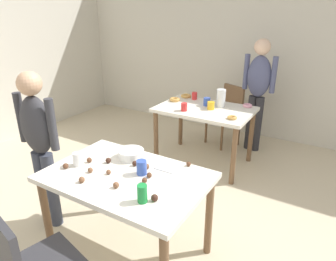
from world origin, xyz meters
name	(u,v)px	position (x,y,z in m)	size (l,w,h in m)	color
ground_plane	(135,260)	(0.00, 0.00, 0.00)	(6.40, 6.40, 0.00)	beige
wall_back	(260,52)	(0.00, 3.20, 1.30)	(6.40, 0.10, 2.60)	beige
dining_table_near	(126,186)	(-0.08, 0.05, 0.65)	(1.21, 0.80, 0.75)	silver
dining_table_far	(205,116)	(-0.26, 1.85, 0.65)	(1.17, 0.79, 0.75)	silver
chair_far_table	(227,112)	(-0.22, 2.60, 0.50)	(0.53, 0.53, 0.87)	brown
person_girl_near	(39,139)	(-0.97, -0.01, 0.86)	(0.45, 0.21, 1.45)	#383D4C
person_adult_far	(258,86)	(0.19, 2.58, 0.93)	(0.45, 0.23, 1.55)	#28282D
mixing_bowl	(131,154)	(-0.22, 0.29, 0.79)	(0.21, 0.21, 0.07)	white
soda_can	(142,194)	(0.22, -0.16, 0.81)	(0.07, 0.07, 0.12)	#198438
fork_near	(163,171)	(0.13, 0.24, 0.75)	(0.17, 0.02, 0.01)	silver
cup_near_0	(78,159)	(-0.50, -0.03, 0.80)	(0.07, 0.07, 0.11)	white
cup_near_1	(142,167)	(0.01, 0.12, 0.81)	(0.08, 0.08, 0.11)	#3351B2
cake_ball_0	(155,198)	(0.28, -0.12, 0.77)	(0.05, 0.05, 0.05)	#3D2319
cake_ball_1	(82,180)	(-0.29, -0.20, 0.77)	(0.04, 0.04, 0.04)	brown
cake_ball_2	(149,175)	(0.09, 0.11, 0.77)	(0.04, 0.04, 0.04)	brown
cake_ball_3	(66,166)	(-0.54, -0.11, 0.77)	(0.04, 0.04, 0.04)	brown
cake_ball_4	(147,166)	(0.00, 0.20, 0.77)	(0.05, 0.05, 0.05)	brown
cake_ball_5	(90,170)	(-0.34, -0.06, 0.77)	(0.04, 0.04, 0.04)	brown
cake_ball_6	(144,180)	(0.10, 0.03, 0.77)	(0.04, 0.04, 0.04)	brown
cake_ball_7	(108,160)	(-0.32, 0.13, 0.77)	(0.04, 0.04, 0.04)	#3D2319
cake_ball_8	(135,163)	(-0.11, 0.19, 0.77)	(0.04, 0.04, 0.04)	#3D2319
cake_ball_9	(109,172)	(-0.20, -0.01, 0.77)	(0.04, 0.04, 0.04)	brown
cake_ball_10	(89,160)	(-0.46, 0.05, 0.77)	(0.04, 0.04, 0.04)	brown
cake_ball_11	(189,164)	(0.26, 0.41, 0.77)	(0.04, 0.04, 0.04)	brown
cake_ball_12	(116,185)	(-0.03, -0.13, 0.77)	(0.04, 0.04, 0.04)	brown
pitcher_far	(221,98)	(-0.11, 2.00, 0.86)	(0.11, 0.11, 0.22)	white
cup_far_0	(207,102)	(-0.28, 1.96, 0.80)	(0.09, 0.09, 0.10)	#3351B2
cup_far_1	(211,106)	(-0.18, 1.84, 0.80)	(0.09, 0.09, 0.10)	yellow
cup_far_2	(194,96)	(-0.54, 2.13, 0.80)	(0.07, 0.07, 0.10)	red
cup_far_3	(184,107)	(-0.43, 1.62, 0.80)	(0.08, 0.08, 0.10)	red
donut_far_0	(186,96)	(-0.69, 2.16, 0.77)	(0.14, 0.14, 0.04)	gold
donut_far_1	(232,118)	(0.17, 1.64, 0.77)	(0.11, 0.11, 0.03)	gold
donut_far_2	(247,105)	(0.18, 2.17, 0.77)	(0.12, 0.12, 0.04)	pink
donut_far_3	(175,99)	(-0.73, 1.93, 0.77)	(0.14, 0.14, 0.04)	gold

